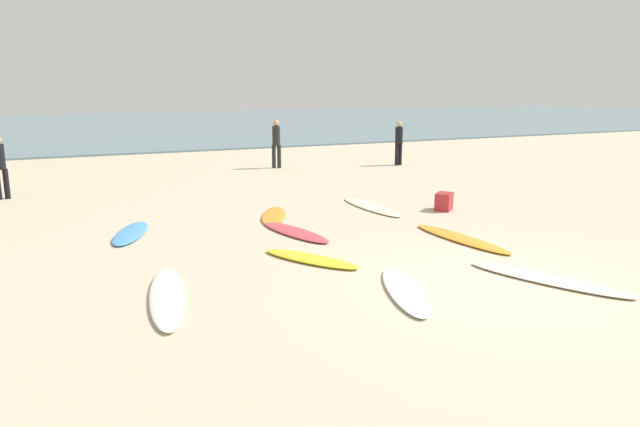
{
  "coord_description": "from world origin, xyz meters",
  "views": [
    {
      "loc": [
        -5.91,
        -6.44,
        2.93
      ],
      "look_at": [
        -0.88,
        4.46,
        0.3
      ],
      "focal_mm": 32.85,
      "sensor_mm": 36.0,
      "label": 1
    }
  ],
  "objects_px": {
    "surfboard_2": "(547,279)",
    "beachgoer_far": "(276,141)",
    "surfboard_3": "(131,233)",
    "surfboard_1": "(405,290)",
    "beachgoer_near": "(399,141)",
    "surfboard_7": "(311,259)",
    "beachgoer_mid": "(0,164)",
    "surfboard_5": "(371,207)",
    "surfboard_8": "(274,216)",
    "surfboard_4": "(295,232)",
    "surfboard_0": "(461,238)",
    "surfboard_6": "(167,296)",
    "beach_cooler": "(444,202)"
  },
  "relations": [
    {
      "from": "surfboard_6",
      "to": "beachgoer_far",
      "type": "xyz_separation_m",
      "value": [
        6.12,
        11.89,
        0.93
      ]
    },
    {
      "from": "surfboard_1",
      "to": "surfboard_7",
      "type": "relative_size",
      "value": 1.12
    },
    {
      "from": "surfboard_5",
      "to": "surfboard_7",
      "type": "height_order",
      "value": "surfboard_7"
    },
    {
      "from": "beachgoer_near",
      "to": "surfboard_2",
      "type": "bearing_deg",
      "value": -131.95
    },
    {
      "from": "surfboard_1",
      "to": "surfboard_7",
      "type": "height_order",
      "value": "surfboard_7"
    },
    {
      "from": "beachgoer_mid",
      "to": "beach_cooler",
      "type": "xyz_separation_m",
      "value": [
        9.69,
        -6.01,
        -0.71
      ]
    },
    {
      "from": "surfboard_2",
      "to": "surfboard_6",
      "type": "height_order",
      "value": "surfboard_6"
    },
    {
      "from": "surfboard_2",
      "to": "surfboard_4",
      "type": "relative_size",
      "value": 1.17
    },
    {
      "from": "beach_cooler",
      "to": "surfboard_6",
      "type": "bearing_deg",
      "value": -155.31
    },
    {
      "from": "surfboard_2",
      "to": "beach_cooler",
      "type": "xyz_separation_m",
      "value": [
        1.72,
        4.95,
        0.18
      ]
    },
    {
      "from": "surfboard_3",
      "to": "surfboard_4",
      "type": "bearing_deg",
      "value": -3.22
    },
    {
      "from": "surfboard_4",
      "to": "surfboard_3",
      "type": "bearing_deg",
      "value": 144.84
    },
    {
      "from": "surfboard_3",
      "to": "beachgoer_near",
      "type": "height_order",
      "value": "beachgoer_near"
    },
    {
      "from": "surfboard_8",
      "to": "beachgoer_far",
      "type": "distance_m",
      "value": 8.19
    },
    {
      "from": "surfboard_0",
      "to": "surfboard_8",
      "type": "bearing_deg",
      "value": 122.78
    },
    {
      "from": "surfboard_0",
      "to": "surfboard_6",
      "type": "bearing_deg",
      "value": -175.73
    },
    {
      "from": "beachgoer_mid",
      "to": "beachgoer_far",
      "type": "xyz_separation_m",
      "value": [
        8.65,
        2.58,
        0.04
      ]
    },
    {
      "from": "surfboard_6",
      "to": "surfboard_7",
      "type": "bearing_deg",
      "value": -152.59
    },
    {
      "from": "surfboard_6",
      "to": "surfboard_3",
      "type": "bearing_deg",
      "value": -80.6
    },
    {
      "from": "surfboard_2",
      "to": "surfboard_8",
      "type": "relative_size",
      "value": 1.29
    },
    {
      "from": "surfboard_1",
      "to": "surfboard_6",
      "type": "height_order",
      "value": "surfboard_6"
    },
    {
      "from": "surfboard_3",
      "to": "surfboard_4",
      "type": "relative_size",
      "value": 0.91
    },
    {
      "from": "beachgoer_near",
      "to": "surfboard_3",
      "type": "bearing_deg",
      "value": -167.0
    },
    {
      "from": "surfboard_4",
      "to": "beach_cooler",
      "type": "distance_m",
      "value": 4.17
    },
    {
      "from": "surfboard_1",
      "to": "beach_cooler",
      "type": "xyz_separation_m",
      "value": [
        3.98,
        4.46,
        0.17
      ]
    },
    {
      "from": "beachgoer_far",
      "to": "surfboard_8",
      "type": "bearing_deg",
      "value": -106.92
    },
    {
      "from": "beachgoer_far",
      "to": "beachgoer_mid",
      "type": "bearing_deg",
      "value": -159.18
    },
    {
      "from": "surfboard_3",
      "to": "beachgoer_mid",
      "type": "relative_size",
      "value": 1.18
    },
    {
      "from": "surfboard_1",
      "to": "beachgoer_mid",
      "type": "relative_size",
      "value": 1.3
    },
    {
      "from": "surfboard_4",
      "to": "beachgoer_near",
      "type": "bearing_deg",
      "value": 34.67
    },
    {
      "from": "surfboard_5",
      "to": "surfboard_3",
      "type": "bearing_deg",
      "value": -178.16
    },
    {
      "from": "beachgoer_near",
      "to": "surfboard_8",
      "type": "bearing_deg",
      "value": -158.52
    },
    {
      "from": "surfboard_8",
      "to": "beachgoer_mid",
      "type": "bearing_deg",
      "value": -17.1
    },
    {
      "from": "surfboard_6",
      "to": "surfboard_7",
      "type": "xyz_separation_m",
      "value": [
        2.57,
        0.83,
        -0.0
      ]
    },
    {
      "from": "surfboard_2",
      "to": "beachgoer_mid",
      "type": "bearing_deg",
      "value": -77.19
    },
    {
      "from": "surfboard_0",
      "to": "surfboard_3",
      "type": "xyz_separation_m",
      "value": [
        -5.76,
        3.12,
        0.0
      ]
    },
    {
      "from": "surfboard_3",
      "to": "beach_cooler",
      "type": "relative_size",
      "value": 4.21
    },
    {
      "from": "surfboard_8",
      "to": "beachgoer_far",
      "type": "height_order",
      "value": "beachgoer_far"
    },
    {
      "from": "beachgoer_far",
      "to": "beachgoer_near",
      "type": "bearing_deg",
      "value": -11.06
    },
    {
      "from": "surfboard_3",
      "to": "surfboard_1",
      "type": "bearing_deg",
      "value": -38.61
    },
    {
      "from": "surfboard_2",
      "to": "beachgoer_far",
      "type": "bearing_deg",
      "value": -116.07
    },
    {
      "from": "surfboard_4",
      "to": "beach_cooler",
      "type": "xyz_separation_m",
      "value": [
        4.12,
        0.6,
        0.17
      ]
    },
    {
      "from": "surfboard_4",
      "to": "beachgoer_near",
      "type": "height_order",
      "value": "beachgoer_near"
    },
    {
      "from": "surfboard_3",
      "to": "beach_cooler",
      "type": "xyz_separation_m",
      "value": [
        7.15,
        -0.69,
        0.17
      ]
    },
    {
      "from": "surfboard_2",
      "to": "beachgoer_near",
      "type": "bearing_deg",
      "value": -135.64
    },
    {
      "from": "beachgoer_mid",
      "to": "surfboard_0",
      "type": "bearing_deg",
      "value": 122.35
    },
    {
      "from": "surfboard_4",
      "to": "surfboard_8",
      "type": "height_order",
      "value": "surfboard_4"
    },
    {
      "from": "beachgoer_mid",
      "to": "surfboard_5",
      "type": "bearing_deg",
      "value": 136.29
    },
    {
      "from": "surfboard_2",
      "to": "surfboard_7",
      "type": "distance_m",
      "value": 3.8
    },
    {
      "from": "beachgoer_mid",
      "to": "surfboard_8",
      "type": "bearing_deg",
      "value": 126.59
    }
  ]
}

